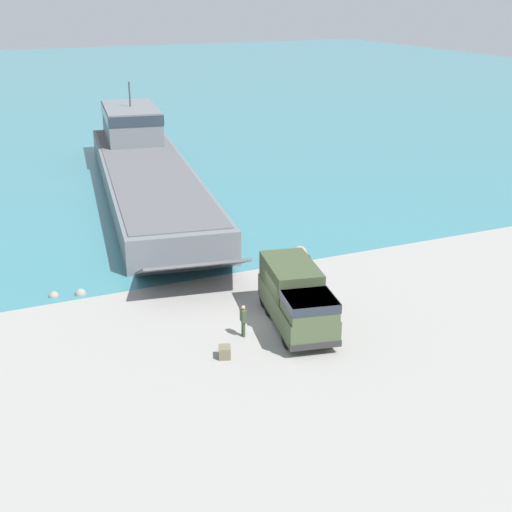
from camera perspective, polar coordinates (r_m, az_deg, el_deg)
name	(u,v)px	position (r m, az deg, el deg)	size (l,w,h in m)	color
ground_plane	(270,322)	(38.05, 1.16, -5.27)	(240.00, 240.00, 0.00)	gray
water_surface	(24,92)	(129.88, -18.05, 12.39)	(240.00, 180.00, 0.01)	teal
landing_craft	(144,163)	(64.65, -8.98, 7.33)	(13.37, 42.21, 7.95)	slate
military_truck	(297,297)	(37.02, 3.27, -3.32)	(3.91, 7.33, 3.08)	#475638
soldier_on_ramp	(243,318)	(36.12, -1.02, -5.02)	(0.27, 0.45, 1.72)	#3D4C33
mooring_bollard	(308,260)	(45.17, 4.18, -0.35)	(0.34, 0.34, 0.87)	#333338
cargo_crate	(225,352)	(34.48, -2.53, -7.69)	(0.57, 0.68, 0.57)	#6B664C
shoreline_rock_a	(81,294)	(42.55, -13.85, -2.99)	(0.67, 0.67, 0.67)	gray
shoreline_rock_b	(299,254)	(47.62, 3.49, 0.19)	(1.06, 1.06, 1.06)	gray
shoreline_rock_c	(54,296)	(42.65, -15.86, -3.13)	(0.60, 0.60, 0.60)	gray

